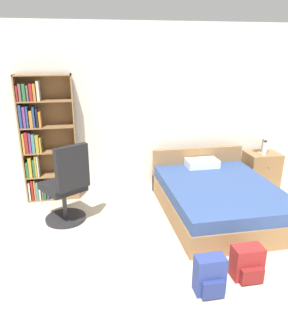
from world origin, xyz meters
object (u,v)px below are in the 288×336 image
at_px(backpack_red, 247,263).
at_px(backpack_blue, 210,276).
at_px(bookshelf, 42,140).
at_px(water_bottle, 265,148).
at_px(bed, 217,197).
at_px(office_chair, 67,188).
at_px(table_lamp, 264,132).
at_px(nightstand, 261,169).

bearing_deg(backpack_red, backpack_blue, -163.20).
bearing_deg(bookshelf, water_bottle, -3.46).
bearing_deg(water_bottle, bookshelf, 176.54).
bearing_deg(backpack_red, bed, 79.33).
height_order(office_chair, table_lamp, office_chair).
bearing_deg(water_bottle, office_chair, -168.45).
relative_size(office_chair, backpack_blue, 2.89).
distance_m(table_lamp, backpack_red, 2.72).
distance_m(bed, backpack_blue, 1.72).
height_order(bed, office_chair, office_chair).
bearing_deg(bookshelf, table_lamp, -2.10).
distance_m(office_chair, table_lamp, 3.27).
xyz_separation_m(bookshelf, backpack_blue, (1.71, -2.50, -0.76)).
xyz_separation_m(office_chair, table_lamp, (3.16, 0.73, 0.43)).
relative_size(bookshelf, water_bottle, 7.71).
relative_size(water_bottle, backpack_red, 0.70).
xyz_separation_m(bookshelf, water_bottle, (3.51, -0.21, -0.26)).
distance_m(nightstand, table_lamp, 0.65).
xyz_separation_m(nightstand, water_bottle, (-0.05, -0.11, 0.40)).
distance_m(bookshelf, water_bottle, 3.53).
bearing_deg(backpack_red, water_bottle, 57.80).
height_order(backpack_red, backpack_blue, backpack_blue).
bearing_deg(water_bottle, nightstand, 65.09).
xyz_separation_m(backpack_red, backpack_blue, (-0.45, -0.14, 0.02)).
bearing_deg(water_bottle, backpack_red, -122.20).
xyz_separation_m(bookshelf, nightstand, (3.56, -0.11, -0.66)).
bearing_deg(water_bottle, table_lamp, 87.74).
xyz_separation_m(water_bottle, backpack_blue, (-1.81, -2.28, -0.50)).
xyz_separation_m(bookshelf, table_lamp, (3.52, -0.13, -0.01)).
distance_m(office_chair, water_bottle, 3.23).
bearing_deg(table_lamp, backpack_blue, -127.39).
bearing_deg(nightstand, backpack_blue, -127.82).
xyz_separation_m(bookshelf, bed, (2.43, -0.94, -0.71)).
xyz_separation_m(bed, nightstand, (1.13, 0.83, 0.05)).
distance_m(table_lamp, water_bottle, 0.26).
bearing_deg(nightstand, bookshelf, 178.30).
bearing_deg(nightstand, office_chair, -166.81).
relative_size(office_chair, backpack_red, 3.19).
height_order(bookshelf, nightstand, bookshelf).
bearing_deg(bookshelf, backpack_red, -47.54).
xyz_separation_m(office_chair, backpack_red, (1.80, -1.50, -0.34)).
bearing_deg(office_chair, table_lamp, 12.98).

